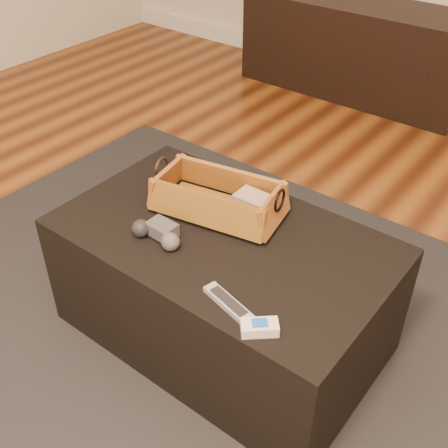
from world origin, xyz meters
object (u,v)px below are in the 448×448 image
Objects in this scene: wicker_basket at (218,199)px; game_controller at (158,233)px; ottoman at (223,286)px; tv_remote at (210,206)px; cream_gadget at (260,327)px; silver_remote at (229,303)px; media_cabinet at (357,49)px.

wicker_basket is 2.58× the size of game_controller.
game_controller reaches higher than ottoman.
ottoman is at bearing -49.62° from tv_remote.
game_controller is 0.45m from cream_gadget.
silver_remote reaches higher than ottoman.
tv_remote reaches higher than ottoman.
wicker_basket is at bearing 139.68° from cream_gadget.
game_controller is 1.72× the size of cream_gadget.
wicker_basket is (-0.08, 0.08, 0.26)m from ottoman.
silver_remote is at bearing -49.09° from ottoman.
game_controller is at bearing 165.78° from cream_gadget.
silver_remote is at bearing -15.03° from game_controller.
game_controller is (0.48, -2.24, 0.19)m from media_cabinet.
wicker_basket is (0.02, 0.02, 0.02)m from tv_remote.
game_controller reaches higher than cream_gadget.
ottoman is at bearing 130.91° from silver_remote.
wicker_basket is 4.43× the size of cream_gadget.
media_cabinet is 2.53m from cream_gadget.
media_cabinet reaches higher than silver_remote.
ottoman is 0.45m from cream_gadget.
silver_remote is at bearing -47.92° from wicker_basket.
silver_remote is 1.73× the size of cream_gadget.
media_cabinet is 1.38× the size of ottoman.
media_cabinet is at bearing 87.14° from tv_remote.
cream_gadget is at bearing -54.53° from tv_remote.
ottoman is 0.26m from tv_remote.
cream_gadget is (0.11, -0.02, 0.01)m from silver_remote.
silver_remote is at bearing -61.45° from tv_remote.
ottoman is at bearing -73.69° from media_cabinet.
wicker_basket is at bearing 135.07° from ottoman.
tv_remote is at bearing -132.08° from wicker_basket.
silver_remote is (0.19, -0.22, 0.22)m from ottoman.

